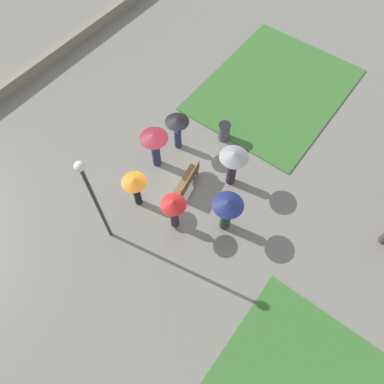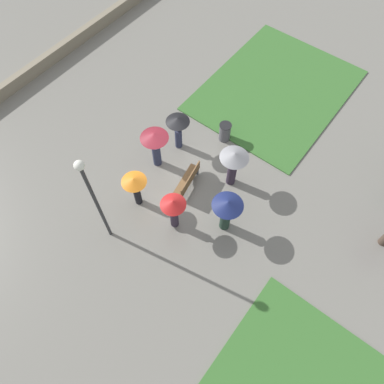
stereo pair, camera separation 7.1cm
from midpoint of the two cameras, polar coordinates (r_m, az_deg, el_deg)
ground_plane at (r=16.10m, az=-2.72°, el=3.33°), size 90.00×90.00×0.00m
lawn_patch_near at (r=19.52m, az=12.35°, el=15.05°), size 7.88×6.11×0.06m
parapet_wall at (r=21.12m, az=-23.64°, el=16.31°), size 45.00×0.35×0.65m
park_bench at (r=15.26m, az=-0.76°, el=1.80°), size 1.67×0.72×0.90m
lamp_post at (r=12.30m, az=-15.04°, el=-0.46°), size 0.32×0.32×4.88m
trash_bin at (r=16.80m, az=4.79°, el=9.16°), size 0.54×0.54×0.91m
crowd_person_black at (r=15.80m, az=-2.39°, el=10.01°), size 1.00×1.00×1.84m
crowd_person_red at (r=13.64m, az=-2.96°, el=-2.44°), size 0.96×0.96×1.87m
crowd_person_grey at (r=14.65m, az=6.18°, el=4.67°), size 1.15×1.15×2.01m
crowd_person_orange at (r=14.31m, az=-8.84°, el=1.01°), size 0.98×0.98×1.77m
crowd_person_maroon at (r=15.17m, az=-5.88°, el=7.58°), size 1.15×1.15×2.00m
crowd_person_navy at (r=13.60m, az=5.24°, el=-2.56°), size 1.16×1.16×1.98m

